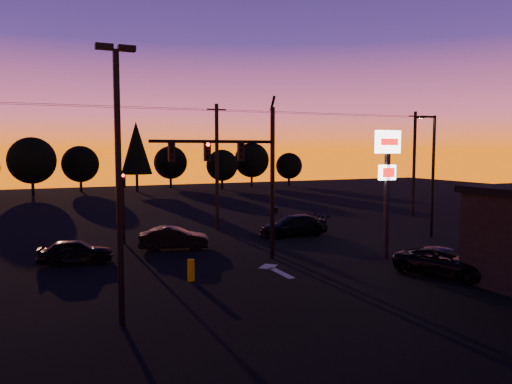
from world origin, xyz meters
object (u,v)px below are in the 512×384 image
car_mid (174,238)px  car_right (294,226)px  traffic_signal_mast (245,166)px  pylon_sign (387,166)px  parking_lot_light (118,167)px  suv_parked (446,262)px  car_left (76,251)px  bollard (191,270)px  streetlight (432,170)px  secondary_signal (123,197)px

car_mid → car_right: car_right is taller
traffic_signal_mast → pylon_sign: 7.52m
parking_lot_light → car_right: bearing=43.4°
car_mid → suv_parked: (9.81, -11.09, -0.02)m
traffic_signal_mast → car_left: size_ratio=2.33×
car_mid → bollard: bearing=-172.3°
car_left → pylon_sign: bearing=-102.3°
streetlight → car_mid: 17.26m
traffic_signal_mast → suv_parked: size_ratio=1.87×
traffic_signal_mast → parking_lot_light: 10.19m
secondary_signal → streetlight: (18.91, -5.99, 1.56)m
parking_lot_light → car_right: parking_lot_light is taller
car_right → car_left: bearing=-79.4°
parking_lot_light → suv_parked: 15.36m
car_mid → car_right: (8.54, 1.18, 0.03)m
parking_lot_light → car_mid: size_ratio=2.28×
secondary_signal → streetlight: streetlight is taller
traffic_signal_mast → car_left: 9.65m
traffic_signal_mast → secondary_signal: (-4.90, 7.49, -2.07)m
parking_lot_light → bollard: (3.72, 4.42, -4.79)m
car_left → car_mid: car_mid is taller
car_mid → suv_parked: car_mid is taller
secondary_signal → car_right: size_ratio=0.92×
streetlight → car_right: bearing=152.6°
secondary_signal → car_left: bearing=-125.5°
streetlight → suv_parked: size_ratio=1.74×
car_left → car_mid: bearing=-67.7°
pylon_sign → suv_parked: (0.14, -4.11, -4.28)m
traffic_signal_mast → car_mid: (-2.57, 4.48, -4.28)m
car_right → pylon_sign: bearing=7.9°
parking_lot_light → pylon_sign: (14.50, 4.50, -0.36)m
secondary_signal → car_left: 5.90m
pylon_sign → car_right: pylon_sign is taller
bollard → suv_parked: suv_parked is taller
secondary_signal → pylon_sign: 15.75m
streetlight → car_mid: size_ratio=2.00×
streetlight → suv_parked: 11.22m
parking_lot_light → streetlight: bearing=21.7°
traffic_signal_mast → bollard: 6.33m
bollard → car_right: car_right is taller
pylon_sign → car_left: size_ratio=1.85×
bollard → car_right: bearing=40.5°
secondary_signal → car_mid: secondary_signal is taller
car_left → suv_parked: bearing=-114.5°
bollard → car_left: 7.14m
parking_lot_light → pylon_sign: size_ratio=1.34×
car_right → streetlight: bearing=62.7°
car_mid → secondary_signal: bearing=54.4°
car_left → streetlight: bearing=-86.3°
pylon_sign → traffic_signal_mast: bearing=160.6°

